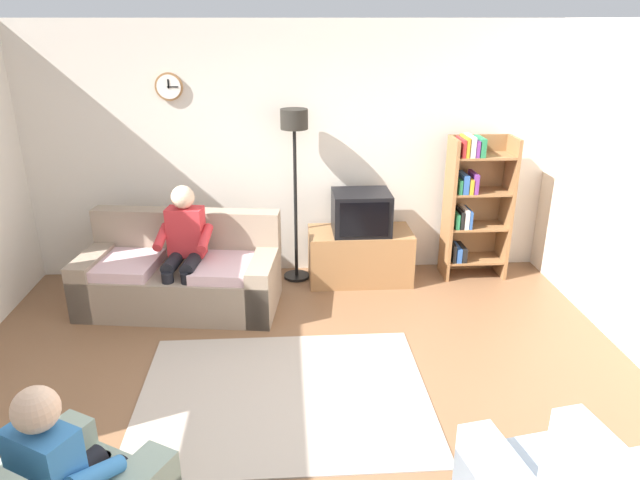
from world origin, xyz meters
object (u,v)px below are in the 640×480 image
(floor_lamp, at_px, (295,149))
(couch, at_px, (181,276))
(person_on_couch, at_px, (184,244))
(bookshelf, at_px, (473,203))
(tv, at_px, (361,212))
(tv_stand, at_px, (360,256))
(person_in_left_armchair, at_px, (65,467))

(floor_lamp, bearing_deg, couch, -153.71)
(couch, distance_m, person_on_couch, 0.41)
(bookshelf, bearing_deg, tv, -175.47)
(tv, height_order, person_on_couch, person_on_couch)
(tv_stand, relative_size, floor_lamp, 0.59)
(couch, xyz_separation_m, tv, (1.84, 0.45, 0.48))
(couch, distance_m, bookshelf, 3.16)
(couch, bearing_deg, tv, 13.65)
(floor_lamp, distance_m, person_in_left_armchair, 3.78)
(person_on_couch, bearing_deg, bookshelf, 12.32)
(couch, bearing_deg, bookshelf, 10.07)
(person_on_couch, bearing_deg, person_in_left_armchair, -93.22)
(tv, bearing_deg, tv_stand, 90.00)
(person_on_couch, bearing_deg, floor_lamp, 32.19)
(tv_stand, distance_m, person_on_couch, 1.91)
(bookshelf, height_order, person_on_couch, bookshelf)
(couch, relative_size, tv, 3.34)
(tv_stand, distance_m, floor_lamp, 1.36)
(floor_lamp, bearing_deg, tv, -10.17)
(bookshelf, distance_m, floor_lamp, 2.01)
(couch, relative_size, tv_stand, 1.82)
(tv_stand, bearing_deg, person_on_couch, -161.80)
(tv_stand, bearing_deg, person_in_left_armchair, -119.75)
(person_on_couch, distance_m, person_in_left_armchair, 2.79)
(tv, relative_size, bookshelf, 0.38)
(couch, height_order, tv_stand, couch)
(tv_stand, xyz_separation_m, tv, (-0.00, -0.02, 0.50))
(couch, height_order, person_on_couch, person_on_couch)
(bookshelf, xyz_separation_m, floor_lamp, (-1.91, 0.03, 0.62))
(bookshelf, bearing_deg, couch, -169.93)
(tv_stand, xyz_separation_m, floor_lamp, (-0.69, 0.10, 1.17))
(tv_stand, bearing_deg, couch, -165.63)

